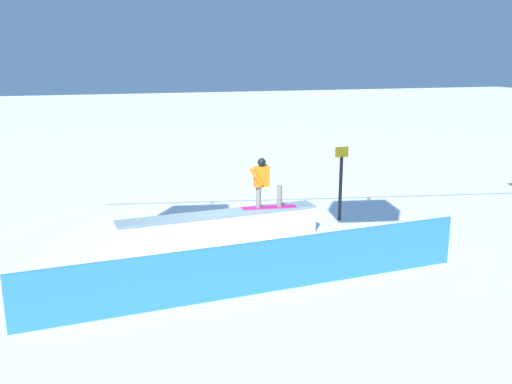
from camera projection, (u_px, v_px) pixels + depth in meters
ground_plane at (220, 241)px, 14.34m from camera, size 120.00×120.00×0.00m
grind_box at (220, 228)px, 14.25m from camera, size 5.35×1.01×0.76m
snowboarder at (264, 181)px, 14.44m from camera, size 1.49×0.46×1.35m
safety_fence at (260, 268)px, 11.02m from camera, size 9.43×0.73×1.11m
trail_marker at (341, 181)px, 15.90m from camera, size 0.40×0.10×2.18m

